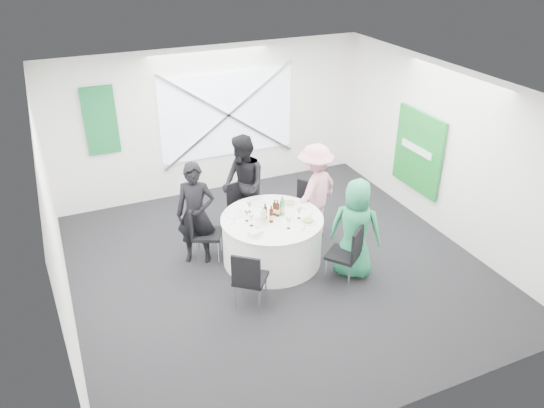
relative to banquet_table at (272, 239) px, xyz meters
name	(u,v)px	position (x,y,z in m)	size (l,w,h in m)	color
floor	(277,266)	(0.00, -0.20, -0.38)	(6.00, 6.00, 0.00)	black
ceiling	(278,89)	(0.00, -0.20, 2.42)	(6.00, 6.00, 0.00)	silver
wall_back	(212,121)	(0.00, 2.80, 1.02)	(6.00, 6.00, 0.00)	white
wall_front	(405,310)	(0.00, -3.20, 1.02)	(6.00, 6.00, 0.00)	white
wall_left	(54,229)	(-3.00, -0.20, 1.02)	(6.00, 6.00, 0.00)	white
wall_right	(446,153)	(3.00, -0.20, 1.02)	(6.00, 6.00, 0.00)	white
window_panel	(228,114)	(0.30, 2.76, 1.12)	(2.60, 0.03, 1.60)	white
window_brace_a	(228,115)	(0.30, 2.72, 1.12)	(0.05, 0.05, 3.16)	silver
window_brace_b	(228,115)	(0.30, 2.72, 1.12)	(0.05, 0.05, 3.16)	silver
green_banner	(101,121)	(-2.00, 2.75, 1.32)	(0.55, 0.04, 1.20)	#156934
green_sign	(418,152)	(2.94, 0.40, 0.82)	(0.05, 1.20, 1.40)	#17832A
banquet_table	(272,239)	(0.00, 0.00, 0.00)	(1.56, 1.56, 0.76)	white
chair_back	(240,204)	(-0.13, 1.04, 0.13)	(0.44, 0.45, 0.88)	black
chair_back_left	(201,229)	(-0.98, 0.46, 0.17)	(0.57, 0.57, 0.94)	black
chair_back_right	(304,203)	(0.90, 0.68, 0.12)	(0.55, 0.55, 0.86)	black
chair_front_right	(349,251)	(0.77, -0.98, 0.17)	(0.60, 0.60, 0.94)	black
chair_front_left	(249,276)	(-0.76, -0.96, 0.16)	(0.58, 0.59, 0.91)	black
person_man_back_left	(196,214)	(-1.04, 0.49, 0.44)	(0.60, 0.39, 1.64)	black
person_man_back	(243,185)	(-0.05, 1.07, 0.47)	(0.83, 0.45, 1.70)	black
person_woman_pink	(315,191)	(0.97, 0.46, 0.43)	(1.04, 0.48, 1.62)	pink
person_woman_green	(355,229)	(0.97, -0.80, 0.39)	(0.75, 0.49, 1.54)	#258858
plate_back	(259,203)	(0.00, 0.52, 0.39)	(0.29, 0.29, 0.01)	white
plate_back_left	(234,214)	(-0.49, 0.33, 0.39)	(0.28, 0.28, 0.01)	white
plate_back_right	(289,203)	(0.43, 0.29, 0.40)	(0.26, 0.26, 0.04)	white
plate_front_right	(308,221)	(0.44, -0.32, 0.40)	(0.25, 0.25, 0.04)	white
plate_front_left	(256,234)	(-0.41, -0.35, 0.39)	(0.25, 0.25, 0.01)	white
napkin	(255,233)	(-0.42, -0.36, 0.42)	(0.18, 0.12, 0.05)	white
beer_bottle_a	(265,213)	(-0.10, 0.04, 0.47)	(0.06, 0.06, 0.25)	#38170A
beer_bottle_b	(275,209)	(0.08, 0.07, 0.48)	(0.06, 0.06, 0.26)	#38170A
beer_bottle_c	(278,210)	(0.10, 0.02, 0.48)	(0.06, 0.06, 0.27)	#38170A
beer_bottle_d	(271,216)	(-0.06, -0.11, 0.48)	(0.06, 0.06, 0.27)	#38170A
green_water_bottle	(282,208)	(0.18, 0.03, 0.50)	(0.08, 0.08, 0.31)	#40A659
clear_water_bottle	(263,217)	(-0.19, -0.10, 0.49)	(0.08, 0.08, 0.28)	silver
wine_glass_a	(257,221)	(-0.32, -0.19, 0.50)	(0.07, 0.07, 0.17)	white
wine_glass_b	(251,218)	(-0.37, -0.09, 0.50)	(0.07, 0.07, 0.17)	white
wine_glass_c	(299,211)	(0.37, -0.17, 0.50)	(0.07, 0.07, 0.17)	white
wine_glass_d	(249,205)	(-0.24, 0.31, 0.50)	(0.07, 0.07, 0.17)	white
wine_glass_e	(289,221)	(0.10, -0.38, 0.50)	(0.07, 0.07, 0.17)	white
wine_glass_f	(247,214)	(-0.38, 0.07, 0.50)	(0.07, 0.07, 0.17)	white
fork_a	(238,211)	(-0.40, 0.41, 0.38)	(0.01, 0.15, 0.01)	silver
knife_a	(234,221)	(-0.56, 0.13, 0.38)	(0.01, 0.15, 0.01)	silver
fork_b	(303,208)	(0.57, 0.09, 0.38)	(0.01, 0.15, 0.01)	silver
knife_b	(286,201)	(0.42, 0.39, 0.38)	(0.01, 0.15, 0.01)	silver
fork_c	(303,230)	(0.27, -0.51, 0.38)	(0.01, 0.15, 0.01)	silver
knife_c	(310,216)	(0.54, -0.19, 0.38)	(0.01, 0.15, 0.01)	silver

